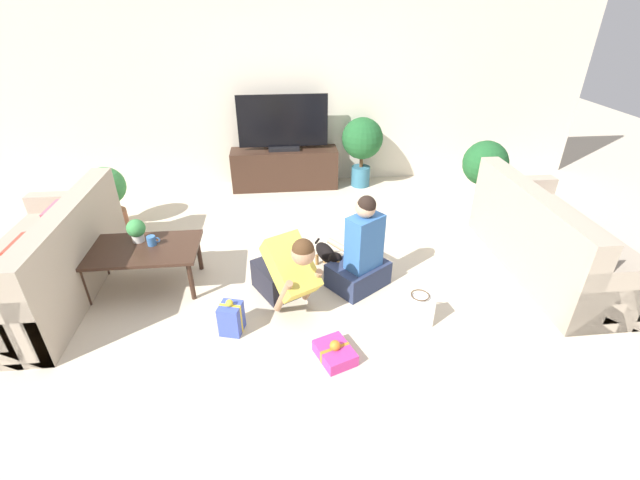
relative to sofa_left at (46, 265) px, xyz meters
The scene contains 18 objects.
ground_plane 2.42m from the sofa_left, ahead, with size 16.00×16.00×0.00m, color beige.
wall_back 3.68m from the sofa_left, 47.29° to the left, with size 8.40×0.06×2.60m.
sofa_left is the anchor object (origin of this frame).
sofa_right 4.80m from the sofa_left, ahead, with size 0.89×1.97×0.86m.
coffee_table 0.85m from the sofa_left, ahead, with size 1.05×0.62×0.42m.
tv_console 3.23m from the sofa_left, 46.24° to the left, with size 1.49×0.39×0.56m.
tv 3.29m from the sofa_left, 46.24° to the left, with size 1.22×0.20×0.75m.
potted_plant_back_right 4.05m from the sofa_left, 34.45° to the left, with size 0.57×0.57×0.99m.
potted_plant_corner_right 4.83m from the sofa_left, 15.06° to the left, with size 0.54×0.54×0.93m.
potted_plant_corner_left 1.35m from the sofa_left, 83.72° to the left, with size 0.44×0.44×0.74m.
person_kneeling 2.20m from the sofa_left, ahead, with size 0.65×0.84×0.80m.
person_sitting 2.87m from the sofa_left, ahead, with size 0.66×0.63×0.95m.
dog 2.59m from the sofa_left, ahead, with size 0.26×0.51×0.30m.
gift_box_a 2.75m from the sofa_left, 23.69° to the right, with size 0.34×0.38×0.17m.
gift_box_b 1.85m from the sofa_left, 22.65° to the right, with size 0.22×0.22×0.32m.
gift_bag_a 3.34m from the sofa_left, 13.74° to the right, with size 0.26×0.17×0.32m.
mug 0.96m from the sofa_left, ahead, with size 0.12×0.08×0.09m.
tabletop_plant 0.85m from the sofa_left, 10.83° to the left, with size 0.17×0.17×0.22m.
Camera 1 is at (-0.26, -3.46, 2.44)m, focal length 24.00 mm.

